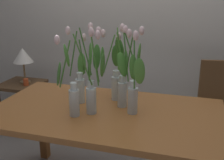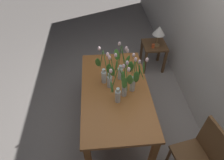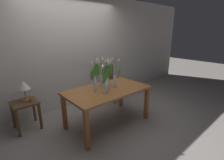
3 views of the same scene
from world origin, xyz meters
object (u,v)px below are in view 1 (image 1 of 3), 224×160
tulip_vase_1 (94,85)px  tulip_vase_0 (116,69)px  tulip_vase_2 (127,81)px  dining_chair (222,106)px  tulip_vase_3 (132,87)px  side_table (22,93)px  pillar_candle (26,82)px  tulip_vase_5 (80,74)px  dining_table (105,122)px  tulip_vase_4 (74,90)px  table_lamp (23,56)px

tulip_vase_1 → tulip_vase_0: bearing=76.7°
tulip_vase_0 → tulip_vase_1: (-0.07, -0.30, -0.04)m
tulip_vase_2 → dining_chair: 1.14m
tulip_vase_3 → side_table: bearing=149.2°
side_table → tulip_vase_1: bearing=-37.4°
pillar_candle → tulip_vase_2: bearing=-28.8°
tulip_vase_0 → tulip_vase_5: (-0.23, -0.14, -0.02)m
dining_chair → pillar_candle: size_ratio=12.40×
tulip_vase_0 → tulip_vase_2: 0.19m
dining_table → tulip_vase_4: (-0.16, -0.14, 0.27)m
dining_chair → table_lamp: size_ratio=2.34×
tulip_vase_5 → table_lamp: 1.30m
tulip_vase_0 → table_lamp: bearing=152.3°
tulip_vase_2 → dining_chair: bearing=47.3°
tulip_vase_5 → pillar_candle: tulip_vase_5 is taller
tulip_vase_0 → tulip_vase_1: bearing=-103.3°
tulip_vase_0 → side_table: bearing=153.7°
tulip_vase_1 → tulip_vase_3: size_ratio=1.00×
dining_chair → pillar_candle: bearing=-178.3°
dining_table → side_table: bearing=145.5°
tulip_vase_0 → pillar_candle: (-1.19, 0.58, -0.39)m
tulip_vase_0 → tulip_vase_1: size_ratio=1.00×
tulip_vase_0 → tulip_vase_2: (0.11, -0.14, -0.04)m
tulip_vase_1 → tulip_vase_3: 0.25m
pillar_candle → tulip_vase_1: bearing=-38.0°
tulip_vase_3 → tulip_vase_4: size_ratio=0.99×
tulip_vase_0 → dining_chair: bearing=37.5°
pillar_candle → tulip_vase_0: bearing=-25.9°
tulip_vase_3 → dining_chair: 1.17m
dining_table → tulip_vase_0: bearing=87.5°
tulip_vase_4 → pillar_candle: tulip_vase_4 is taller
tulip_vase_0 → side_table: size_ratio=1.05×
table_lamp → tulip_vase_0: bearing=-27.7°
tulip_vase_1 → side_table: tulip_vase_1 is taller
tulip_vase_4 → table_lamp: tulip_vase_4 is taller
tulip_vase_2 → tulip_vase_4: bearing=-139.7°
tulip_vase_1 → tulip_vase_4: 0.13m
tulip_vase_2 → tulip_vase_3: 0.11m
pillar_candle → side_table: bearing=149.5°
side_table → tulip_vase_0: bearing=-26.3°
dining_chair → side_table: dining_chair is taller
tulip_vase_1 → tulip_vase_2: size_ratio=1.00×
dining_table → tulip_vase_3: tulip_vase_3 is taller
tulip_vase_4 → tulip_vase_5: bearing=104.0°
table_lamp → tulip_vase_4: bearing=-44.0°
dining_table → tulip_vase_1: 0.30m
dining_chair → side_table: (-2.13, -0.00, -0.09)m
dining_table → dining_chair: dining_chair is taller
pillar_candle → dining_chair: bearing=1.7°
tulip_vase_1 → side_table: (-1.22, 0.94, -0.50)m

